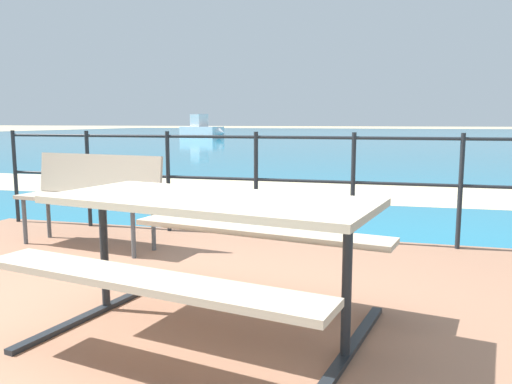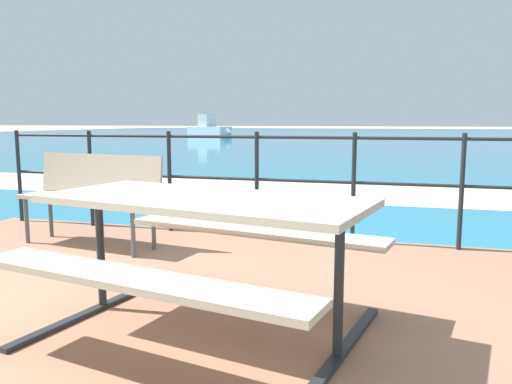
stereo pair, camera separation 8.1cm
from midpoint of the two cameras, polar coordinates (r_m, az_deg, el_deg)
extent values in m
plane|color=tan|center=(3.12, -13.32, -15.82)|extent=(240.00, 240.00, 0.00)
cube|color=#996B51|center=(3.11, -13.34, -15.31)|extent=(6.40, 5.20, 0.06)
cube|color=teal|center=(42.54, 13.49, 6.10)|extent=(90.00, 90.00, 0.01)
cube|color=beige|center=(9.05, 6.25, 0.05)|extent=(54.03, 3.35, 0.01)
cube|color=#BCAD93|center=(2.79, -6.05, -0.97)|extent=(1.92, 1.12, 0.04)
cube|color=#BCAD93|center=(2.39, -13.57, -9.66)|extent=(1.82, 0.60, 0.04)
cube|color=#BCAD93|center=(3.35, -0.59, -4.37)|extent=(1.82, 0.60, 0.04)
cylinder|color=#1E2328|center=(3.34, -17.41, -6.43)|extent=(0.06, 0.06, 0.76)
cube|color=#1E2328|center=(3.45, -17.16, -12.30)|extent=(0.33, 1.42, 0.03)
cylinder|color=#1E2328|center=(2.56, 9.28, -10.57)|extent=(0.06, 0.06, 0.76)
cube|color=#1E2328|center=(2.70, 9.10, -17.91)|extent=(0.33, 1.42, 0.03)
cube|color=tan|center=(5.04, -19.03, -0.75)|extent=(1.50, 0.61, 0.04)
cube|color=tan|center=(5.14, -17.79, 1.90)|extent=(1.45, 0.29, 0.39)
cylinder|color=#4C5156|center=(5.43, -25.03, -2.93)|extent=(0.04, 0.04, 0.46)
cylinder|color=#4C5156|center=(5.63, -22.74, -2.44)|extent=(0.04, 0.04, 0.46)
cylinder|color=#4C5156|center=(4.55, -14.17, -4.41)|extent=(0.04, 0.04, 0.46)
cylinder|color=#4C5156|center=(4.78, -11.97, -3.74)|extent=(0.04, 0.04, 0.46)
cylinder|color=#1E2328|center=(6.63, -25.81, 1.59)|extent=(0.04, 0.04, 1.08)
cylinder|color=#1E2328|center=(6.03, -18.74, 1.40)|extent=(0.04, 0.04, 1.08)
cylinder|color=#1E2328|center=(5.55, -10.28, 1.15)|extent=(0.04, 0.04, 1.08)
cylinder|color=#1E2328|center=(5.20, -0.45, 0.83)|extent=(0.04, 0.04, 1.08)
cylinder|color=#1E2328|center=(5.02, 10.40, 0.45)|extent=(0.04, 0.04, 1.08)
cylinder|color=#1E2328|center=(5.04, 21.61, 0.04)|extent=(0.04, 0.04, 1.08)
cylinder|color=#1E2328|center=(5.16, -0.46, 6.21)|extent=(5.90, 0.03, 0.03)
cylinder|color=#1E2328|center=(5.19, -0.46, 1.43)|extent=(5.90, 0.03, 0.03)
cube|color=silver|center=(37.71, -6.20, 6.71)|extent=(3.31, 2.24, 0.84)
cube|color=silver|center=(37.84, -6.50, 8.02)|extent=(1.10, 1.30, 0.89)
cone|color=silver|center=(36.66, -4.00, 6.70)|extent=(0.69, 0.87, 0.76)
camera|label=1|loc=(0.04, -90.49, -0.07)|focal=35.48mm
camera|label=2|loc=(0.04, 89.51, 0.07)|focal=35.48mm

